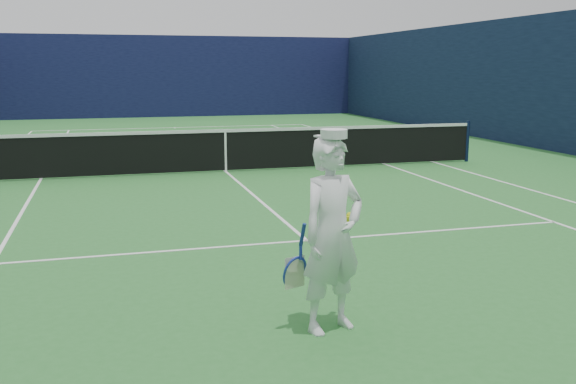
% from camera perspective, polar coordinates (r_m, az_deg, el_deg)
% --- Properties ---
extents(ground, '(80.00, 80.00, 0.00)m').
position_cam_1_polar(ground, '(15.21, -5.54, 1.80)').
color(ground, '#296E2D').
rests_on(ground, ground).
extents(court_markings, '(11.03, 23.83, 0.01)m').
position_cam_1_polar(court_markings, '(15.21, -5.54, 1.81)').
color(court_markings, white).
rests_on(court_markings, ground).
extents(windscreen_fence, '(20.12, 36.12, 4.00)m').
position_cam_1_polar(windscreen_fence, '(15.02, -5.68, 9.35)').
color(windscreen_fence, '#10133B').
rests_on(windscreen_fence, ground).
extents(tennis_net, '(12.88, 0.09, 1.07)m').
position_cam_1_polar(tennis_net, '(15.13, -5.58, 3.87)').
color(tennis_net, '#141E4C').
rests_on(tennis_net, ground).
extents(tennis_player, '(0.87, 0.63, 1.88)m').
position_cam_1_polar(tennis_player, '(5.87, 3.96, -3.79)').
color(tennis_player, white).
rests_on(tennis_player, ground).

